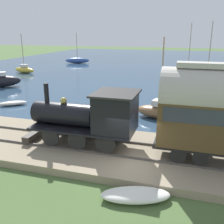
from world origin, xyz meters
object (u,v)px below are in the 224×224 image
(steam_locomotive, at_px, (93,115))
(rowboat_off_pier, at_px, (173,102))
(sailboat_navy, at_px, (188,67))
(rowboat_mid_harbor, at_px, (13,103))
(sailboat_yellow, at_px, (24,69))
(beached_dinghy, at_px, (135,195))
(rowboat_near_shore, at_px, (123,123))
(sailboat_red, at_px, (207,75))
(sailboat_black, at_px, (0,81))
(sailboat_brown, at_px, (160,111))
(sailboat_blue, at_px, (77,60))

(steam_locomotive, height_order, rowboat_off_pier, steam_locomotive)
(sailboat_navy, distance_m, rowboat_mid_harbor, 31.02)
(sailboat_yellow, height_order, beached_dinghy, sailboat_yellow)
(rowboat_mid_harbor, distance_m, rowboat_near_shore, 11.26)
(sailboat_red, distance_m, sailboat_black, 27.25)
(sailboat_brown, xyz_separation_m, rowboat_off_pier, (4.29, -0.65, -0.31))
(steam_locomotive, xyz_separation_m, sailboat_navy, (34.13, -4.39, -1.64))
(sailboat_brown, bearing_deg, beached_dinghy, -165.86)
(sailboat_black, relative_size, beached_dinghy, 2.20)
(sailboat_brown, relative_size, sailboat_red, 0.79)
(rowboat_near_shore, bearing_deg, rowboat_mid_harbor, 41.58)
(sailboat_navy, xyz_separation_m, beached_dinghy, (-37.75, 1.24, -0.33))
(steam_locomotive, xyz_separation_m, sailboat_brown, (7.05, -2.85, -1.61))
(sailboat_red, bearing_deg, sailboat_blue, 40.73)
(sailboat_red, bearing_deg, steam_locomotive, 142.05)
(sailboat_blue, height_order, sailboat_yellow, sailboat_blue)
(sailboat_blue, xyz_separation_m, beached_dinghy, (-42.36, -21.29, -0.37))
(sailboat_blue, xyz_separation_m, rowboat_mid_harbor, (-31.84, -7.68, -0.39))
(sailboat_blue, xyz_separation_m, sailboat_red, (-12.64, -25.27, 0.05))
(sailboat_yellow, relative_size, beached_dinghy, 2.03)
(sailboat_blue, distance_m, sailboat_black, 25.21)
(sailboat_blue, bearing_deg, sailboat_yellow, 152.48)
(rowboat_off_pier, distance_m, rowboat_near_shore, 7.39)
(sailboat_blue, distance_m, sailboat_navy, 23.00)
(sailboat_black, bearing_deg, sailboat_red, -96.02)
(sailboat_navy, distance_m, rowboat_near_shore, 29.82)
(sailboat_black, distance_m, rowboat_off_pier, 20.69)
(sailboat_yellow, xyz_separation_m, rowboat_near_shore, (-19.48, -21.49, -0.37))
(sailboat_black, bearing_deg, sailboat_yellow, -13.16)
(sailboat_blue, bearing_deg, rowboat_off_pier, -158.43)
(sailboat_yellow, height_order, rowboat_mid_harbor, sailboat_yellow)
(sailboat_blue, xyz_separation_m, sailboat_navy, (-4.61, -22.53, -0.04))
(sailboat_red, relative_size, rowboat_mid_harbor, 3.07)
(steam_locomotive, distance_m, sailboat_black, 21.84)
(sailboat_navy, xyz_separation_m, rowboat_near_shore, (-29.57, 3.85, -0.37))
(steam_locomotive, distance_m, sailboat_blue, 42.81)
(rowboat_mid_harbor, height_order, rowboat_off_pier, rowboat_off_pier)
(sailboat_yellow, height_order, rowboat_near_shore, sailboat_yellow)
(sailboat_blue, bearing_deg, beached_dinghy, -170.04)
(sailboat_black, distance_m, beached_dinghy, 26.53)
(rowboat_near_shore, bearing_deg, rowboat_off_pier, -59.99)
(sailboat_blue, distance_m, rowboat_mid_harbor, 32.75)
(rowboat_near_shore, bearing_deg, sailboat_navy, -43.85)
(rowboat_off_pier, distance_m, beached_dinghy, 14.96)
(sailboat_blue, relative_size, rowboat_mid_harbor, 2.45)
(sailboat_yellow, bearing_deg, sailboat_black, -149.25)
(beached_dinghy, bearing_deg, sailboat_black, 49.66)
(sailboat_navy, relative_size, rowboat_off_pier, 3.19)
(sailboat_brown, xyz_separation_m, sailboat_red, (19.05, -4.27, 0.05))
(beached_dinghy, bearing_deg, steam_locomotive, 41.03)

